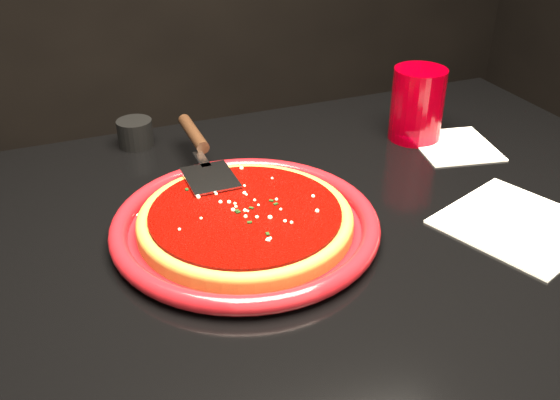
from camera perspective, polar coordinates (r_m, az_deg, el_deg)
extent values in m
cylinder|color=maroon|center=(0.81, -3.16, -2.25)|extent=(0.39, 0.39, 0.03)
cylinder|color=brown|center=(0.80, -3.17, -2.01)|extent=(0.31, 0.31, 0.01)
torus|color=brown|center=(0.80, -3.18, -1.60)|extent=(0.31, 0.31, 0.02)
cylinder|color=#670300|center=(0.80, -3.19, -1.29)|extent=(0.28, 0.28, 0.01)
cylinder|color=#82000A|center=(1.07, 12.43, 8.54)|extent=(0.10, 0.10, 0.12)
cube|color=white|center=(0.89, 20.93, -2.06)|extent=(0.23, 0.23, 0.00)
cube|color=white|center=(1.08, 15.67, 4.78)|extent=(0.15, 0.15, 0.00)
cylinder|color=black|center=(1.06, -13.09, 5.99)|extent=(0.07, 0.07, 0.04)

